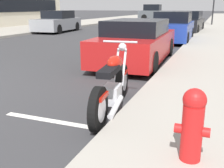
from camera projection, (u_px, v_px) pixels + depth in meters
The scene contains 9 objects.
sidewalk_far_curb at pixel (7, 31), 18.89m from camera, with size 120.00×5.00×0.14m, color gray.
parking_stall_stripe at pixel (66, 123), 4.12m from camera, with size 0.12×2.20×0.01m, color silver.
parked_motorcycle at pixel (112, 87), 4.49m from camera, with size 2.19×0.63×1.12m.
parked_car_second_in_row at pixel (137, 42), 8.51m from camera, with size 4.64×1.90×1.33m.
parked_car_at_intersection at pixel (173, 28), 13.69m from camera, with size 4.14×1.86×1.49m.
parked_car_far_down_curb at pixel (187, 22), 18.88m from camera, with size 4.61×2.08×1.45m.
crossing_truck at pixel (158, 13), 36.16m from camera, with size 2.22×5.55×2.04m.
car_opposite_curb at pixel (58, 22), 19.08m from camera, with size 4.45×2.09×1.47m.
fire_hydrant at pixel (193, 123), 2.78m from camera, with size 0.24×0.36×0.79m.
Camera 1 is at (-3.30, -6.30, 1.70)m, focal length 43.48 mm.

